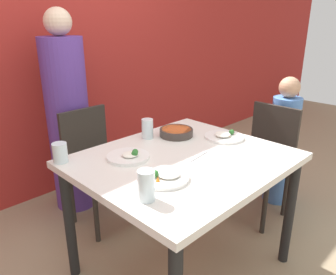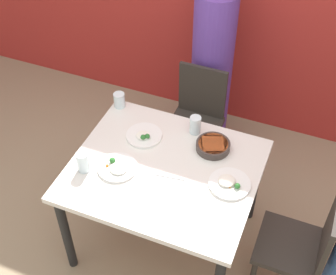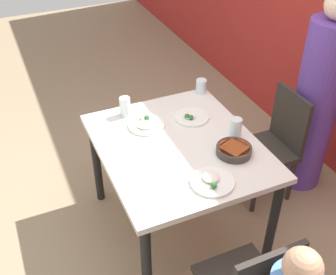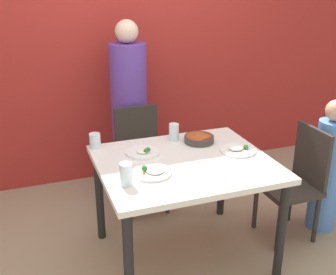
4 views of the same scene
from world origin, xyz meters
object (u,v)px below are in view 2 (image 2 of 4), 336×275
chair_adult_spot (196,118)px  plate_rice_adult (229,183)px  chair_child_spot (302,244)px  person_adult (212,68)px  bowl_curry (213,146)px  glass_water_tall (83,162)px

chair_adult_spot → plate_rice_adult: size_ratio=3.46×
chair_child_spot → person_adult: bearing=-140.2°
bowl_curry → chair_child_spot: bearing=-23.0°
chair_child_spot → glass_water_tall: glass_water_tall is taller
chair_child_spot → plate_rice_adult: 0.59m
bowl_curry → plate_rice_adult: plate_rice_adult is taller
bowl_curry → chair_adult_spot: bearing=118.0°
bowl_curry → glass_water_tall: glass_water_tall is taller
plate_rice_adult → chair_child_spot: bearing=-4.4°
glass_water_tall → person_adult: bearing=74.3°
person_adult → bowl_curry: 0.94m
person_adult → chair_adult_spot: bearing=-90.0°
plate_rice_adult → bowl_curry: bearing=126.2°
person_adult → plate_rice_adult: 1.24m
chair_adult_spot → person_adult: size_ratio=0.56×
chair_child_spot → bowl_curry: (-0.69, 0.29, 0.32)m
person_adult → bowl_curry: size_ratio=7.16×
chair_adult_spot → glass_water_tall: glass_water_tall is taller
chair_adult_spot → glass_water_tall: size_ratio=6.34×
chair_adult_spot → person_adult: 0.42m
glass_water_tall → chair_adult_spot: bearing=69.6°
chair_adult_spot → plate_rice_adult: bearing=-59.3°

